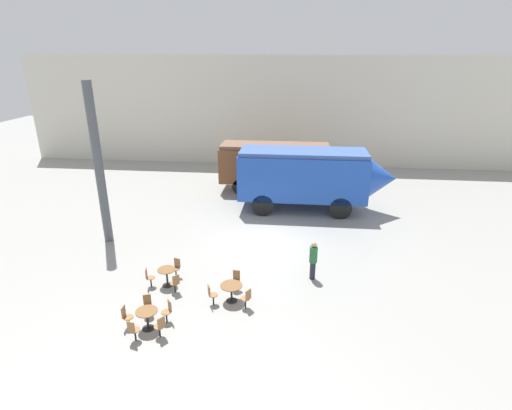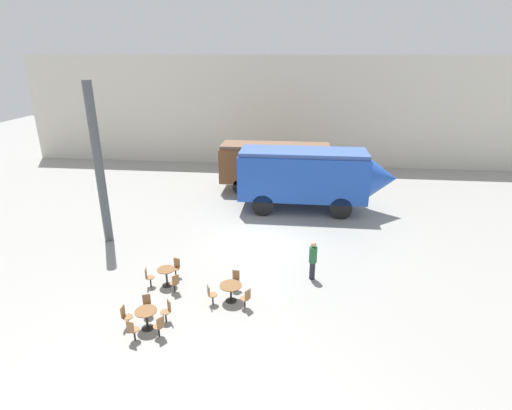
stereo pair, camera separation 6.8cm
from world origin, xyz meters
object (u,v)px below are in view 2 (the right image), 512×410
streamlined_locomotive (315,175)px  cafe_table_far (166,273)px  cafe_table_near (231,288)px  cafe_table_mid (146,315)px  cafe_chair_0 (211,294)px  visitor_person (313,259)px  passenger_coach_wooden (275,163)px

streamlined_locomotive → cafe_table_far: 11.36m
cafe_table_near → cafe_table_mid: bearing=-143.4°
cafe_table_far → cafe_chair_0: bearing=-28.7°
cafe_table_near → visitor_person: visitor_person is taller
cafe_table_near → cafe_table_far: (-2.85, 0.82, 0.01)m
cafe_table_near → cafe_table_far: 2.97m
cafe_table_far → cafe_chair_0: (2.13, -1.16, -0.06)m
cafe_table_mid → visitor_person: 7.10m
streamlined_locomotive → cafe_table_far: streamlined_locomotive is taller
cafe_table_near → cafe_table_far: size_ratio=1.12×
passenger_coach_wooden → visitor_person: 11.90m
cafe_table_near → cafe_chair_0: cafe_chair_0 is taller
streamlined_locomotive → passenger_coach_wooden: bearing=126.7°
streamlined_locomotive → cafe_table_far: bearing=-124.0°
cafe_table_mid → cafe_table_far: size_ratio=1.00×
passenger_coach_wooden → cafe_chair_0: 14.14m
passenger_coach_wooden → streamlined_locomotive: (2.60, -3.49, 0.27)m
passenger_coach_wooden → cafe_chair_0: (-1.54, -13.97, -1.48)m
cafe_table_mid → visitor_person: size_ratio=0.44×
visitor_person → streamlined_locomotive: bearing=88.4°
cafe_table_near → cafe_chair_0: size_ratio=0.99×
cafe_table_near → cafe_table_mid: (-2.67, -1.98, -0.01)m
cafe_table_mid → passenger_coach_wooden: bearing=77.4°
cafe_table_near → visitor_person: 3.80m
streamlined_locomotive → cafe_table_mid: (-6.09, -12.11, -1.70)m
visitor_person → cafe_table_near: bearing=-147.8°
cafe_table_mid → cafe_table_far: cafe_table_far is taller
cafe_chair_0 → visitor_person: (3.92, 2.36, 0.45)m
passenger_coach_wooden → cafe_table_mid: bearing=-102.6°
cafe_chair_0 → passenger_coach_wooden: bearing=58.1°
passenger_coach_wooden → visitor_person: bearing=-78.4°
cafe_table_near → cafe_table_mid: 3.32m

